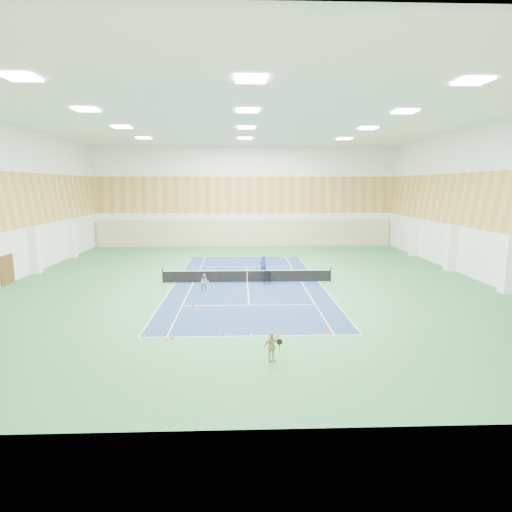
# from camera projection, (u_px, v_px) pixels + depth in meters

# --- Properties ---
(ground) EXTENTS (40.00, 40.00, 0.00)m
(ground) POSITION_uv_depth(u_px,v_px,m) (247.00, 282.00, 32.66)
(ground) COLOR #2F6D3E
(ground) RESTS_ON ground
(room_shell) EXTENTS (36.00, 40.00, 12.00)m
(room_shell) POSITION_uv_depth(u_px,v_px,m) (247.00, 203.00, 31.68)
(room_shell) COLOR white
(room_shell) RESTS_ON ground
(wood_cladding) EXTENTS (36.00, 40.00, 8.00)m
(wood_cladding) POSITION_uv_depth(u_px,v_px,m) (247.00, 176.00, 31.35)
(wood_cladding) COLOR tan
(wood_cladding) RESTS_ON room_shell
(ceiling_light_grid) EXTENTS (21.40, 25.40, 0.06)m
(ceiling_light_grid) POSITION_uv_depth(u_px,v_px,m) (247.00, 120.00, 30.71)
(ceiling_light_grid) COLOR white
(ceiling_light_grid) RESTS_ON room_shell
(court_surface) EXTENTS (10.97, 23.77, 0.01)m
(court_surface) POSITION_uv_depth(u_px,v_px,m) (247.00, 282.00, 32.65)
(court_surface) COLOR navy
(court_surface) RESTS_ON ground
(tennis_balls_scatter) EXTENTS (10.57, 22.77, 0.07)m
(tennis_balls_scatter) POSITION_uv_depth(u_px,v_px,m) (247.00, 282.00, 32.65)
(tennis_balls_scatter) COLOR #CBEF28
(tennis_balls_scatter) RESTS_ON ground
(tennis_net) EXTENTS (12.80, 0.10, 1.10)m
(tennis_net) POSITION_uv_depth(u_px,v_px,m) (247.00, 275.00, 32.57)
(tennis_net) COLOR black
(tennis_net) RESTS_ON ground
(back_curtain) EXTENTS (35.40, 0.16, 3.20)m
(back_curtain) POSITION_uv_depth(u_px,v_px,m) (245.00, 233.00, 51.87)
(back_curtain) COLOR #C6B793
(back_curtain) RESTS_ON ground
(door_left_b) EXTENTS (0.08, 1.80, 2.20)m
(door_left_b) POSITION_uv_depth(u_px,v_px,m) (7.00, 270.00, 31.83)
(door_left_b) COLOR #593319
(door_left_b) RESTS_ON ground
(coach) EXTENTS (0.67, 0.53, 1.60)m
(coach) POSITION_uv_depth(u_px,v_px,m) (263.00, 265.00, 35.16)
(coach) COLOR navy
(coach) RESTS_ON ground
(child_court) EXTENTS (0.66, 0.55, 1.22)m
(child_court) POSITION_uv_depth(u_px,v_px,m) (205.00, 282.00, 29.83)
(child_court) COLOR #92929A
(child_court) RESTS_ON ground
(child_apron) EXTENTS (0.79, 0.57, 1.25)m
(child_apron) POSITION_uv_depth(u_px,v_px,m) (271.00, 347.00, 17.89)
(child_apron) COLOR tan
(child_apron) RESTS_ON ground
(ball_cart) EXTENTS (0.65, 0.65, 0.96)m
(ball_cart) POSITION_uv_depth(u_px,v_px,m) (267.00, 278.00, 32.04)
(ball_cart) COLOR black
(ball_cart) RESTS_ON ground
(cone_svc_a) EXTENTS (0.20, 0.20, 0.22)m
(cone_svc_a) POSITION_uv_depth(u_px,v_px,m) (193.00, 305.00, 26.09)
(cone_svc_a) COLOR #FF490D
(cone_svc_a) RESTS_ON ground
(cone_svc_b) EXTENTS (0.21, 0.21, 0.23)m
(cone_svc_b) POSITION_uv_depth(u_px,v_px,m) (225.00, 303.00, 26.38)
(cone_svc_b) COLOR orange
(cone_svc_b) RESTS_ON ground
(cone_svc_c) EXTENTS (0.21, 0.21, 0.23)m
(cone_svc_c) POSITION_uv_depth(u_px,v_px,m) (277.00, 303.00, 26.49)
(cone_svc_c) COLOR orange
(cone_svc_c) RESTS_ON ground
(cone_svc_d) EXTENTS (0.19, 0.19, 0.21)m
(cone_svc_d) POSITION_uv_depth(u_px,v_px,m) (308.00, 302.00, 26.70)
(cone_svc_d) COLOR #DB3E0B
(cone_svc_d) RESTS_ON ground
(cone_base_a) EXTENTS (0.17, 0.17, 0.19)m
(cone_base_a) POSITION_uv_depth(u_px,v_px,m) (172.00, 337.00, 20.52)
(cone_base_a) COLOR #F5410C
(cone_base_a) RESTS_ON ground
(cone_base_b) EXTENTS (0.19, 0.19, 0.21)m
(cone_base_b) POSITION_uv_depth(u_px,v_px,m) (224.00, 334.00, 20.97)
(cone_base_b) COLOR #E83F0C
(cone_base_b) RESTS_ON ground
(cone_base_c) EXTENTS (0.22, 0.22, 0.24)m
(cone_base_c) POSITION_uv_depth(u_px,v_px,m) (277.00, 335.00, 20.70)
(cone_base_c) COLOR #FF410D
(cone_base_c) RESTS_ON ground
(cone_base_d) EXTENTS (0.21, 0.21, 0.24)m
(cone_base_d) POSITION_uv_depth(u_px,v_px,m) (328.00, 330.00, 21.49)
(cone_base_d) COLOR orange
(cone_base_d) RESTS_ON ground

